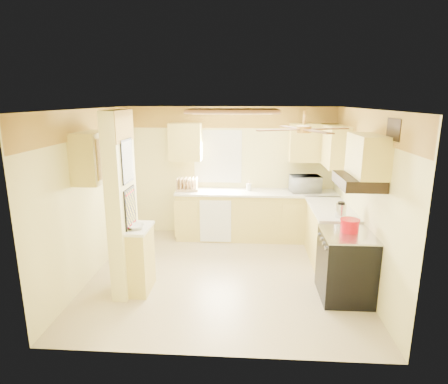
# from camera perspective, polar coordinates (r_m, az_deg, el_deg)

# --- Properties ---
(floor) EXTENTS (4.00, 4.00, 0.00)m
(floor) POSITION_cam_1_polar(r_m,az_deg,el_deg) (5.92, 0.07, -12.44)
(floor) COLOR #CBB38C
(floor) RESTS_ON ground
(ceiling) EXTENTS (4.00, 4.00, 0.00)m
(ceiling) POSITION_cam_1_polar(r_m,az_deg,el_deg) (5.30, 0.08, 12.53)
(ceiling) COLOR white
(ceiling) RESTS_ON wall_back
(wall_back) EXTENTS (4.00, 0.00, 4.00)m
(wall_back) POSITION_cam_1_polar(r_m,az_deg,el_deg) (7.33, 1.03, 3.09)
(wall_back) COLOR #F1E493
(wall_back) RESTS_ON floor
(wall_front) EXTENTS (4.00, 0.00, 4.00)m
(wall_front) POSITION_cam_1_polar(r_m,az_deg,el_deg) (3.68, -1.84, -8.13)
(wall_front) COLOR #F1E493
(wall_front) RESTS_ON floor
(wall_left) EXTENTS (0.00, 3.80, 3.80)m
(wall_left) POSITION_cam_1_polar(r_m,az_deg,el_deg) (5.95, -19.53, -0.30)
(wall_left) COLOR #F1E493
(wall_left) RESTS_ON floor
(wall_right) EXTENTS (0.00, 3.80, 3.80)m
(wall_right) POSITION_cam_1_polar(r_m,az_deg,el_deg) (5.72, 20.52, -0.94)
(wall_right) COLOR #F1E493
(wall_right) RESTS_ON floor
(wallpaper_border) EXTENTS (4.00, 0.02, 0.40)m
(wallpaper_border) POSITION_cam_1_polar(r_m,az_deg,el_deg) (7.19, 1.06, 11.31)
(wallpaper_border) COLOR gold
(wallpaper_border) RESTS_ON wall_back
(partition_column) EXTENTS (0.20, 0.70, 2.50)m
(partition_column) POSITION_cam_1_polar(r_m,az_deg,el_deg) (5.22, -15.29, -1.91)
(partition_column) COLOR #F1E493
(partition_column) RESTS_ON floor
(partition_ledge) EXTENTS (0.25, 0.55, 0.90)m
(partition_ledge) POSITION_cam_1_polar(r_m,az_deg,el_deg) (5.42, -12.51, -10.13)
(partition_ledge) COLOR #DBCB63
(partition_ledge) RESTS_ON floor
(ledge_top) EXTENTS (0.28, 0.58, 0.04)m
(ledge_top) POSITION_cam_1_polar(r_m,az_deg,el_deg) (5.25, -12.78, -5.44)
(ledge_top) COLOR white
(ledge_top) RESTS_ON partition_ledge
(lower_cabinets_back) EXTENTS (3.00, 0.60, 0.90)m
(lower_cabinets_back) POSITION_cam_1_polar(r_m,az_deg,el_deg) (7.23, 4.85, -3.66)
(lower_cabinets_back) COLOR #DBCB63
(lower_cabinets_back) RESTS_ON floor
(lower_cabinets_right) EXTENTS (0.60, 1.40, 0.90)m
(lower_cabinets_right) POSITION_cam_1_polar(r_m,az_deg,el_deg) (6.43, 15.83, -6.44)
(lower_cabinets_right) COLOR #DBCB63
(lower_cabinets_right) RESTS_ON floor
(countertop_back) EXTENTS (3.04, 0.64, 0.04)m
(countertop_back) POSITION_cam_1_polar(r_m,az_deg,el_deg) (7.09, 4.93, -0.06)
(countertop_back) COLOR white
(countertop_back) RESTS_ON lower_cabinets_back
(countertop_right) EXTENTS (0.64, 1.44, 0.04)m
(countertop_right) POSITION_cam_1_polar(r_m,az_deg,el_deg) (6.28, 16.03, -2.42)
(countertop_right) COLOR white
(countertop_right) RESTS_ON lower_cabinets_right
(dishwasher_panel) EXTENTS (0.58, 0.02, 0.80)m
(dishwasher_panel) POSITION_cam_1_polar(r_m,az_deg,el_deg) (6.96, -1.31, -4.48)
(dishwasher_panel) COLOR white
(dishwasher_panel) RESTS_ON lower_cabinets_back
(window) EXTENTS (0.92, 0.02, 1.02)m
(window) POSITION_cam_1_polar(r_m,az_deg,el_deg) (7.28, -0.94, 5.41)
(window) COLOR white
(window) RESTS_ON wall_back
(upper_cab_back_left) EXTENTS (0.60, 0.35, 0.70)m
(upper_cab_back_left) POSITION_cam_1_polar(r_m,az_deg,el_deg) (7.16, -5.89, 7.61)
(upper_cab_back_left) COLOR #DBCB63
(upper_cab_back_left) RESTS_ON wall_back
(upper_cab_back_right) EXTENTS (0.90, 0.35, 0.70)m
(upper_cab_back_right) POSITION_cam_1_polar(r_m,az_deg,el_deg) (7.16, 13.57, 7.31)
(upper_cab_back_right) COLOR #DBCB63
(upper_cab_back_right) RESTS_ON wall_back
(upper_cab_right) EXTENTS (0.35, 1.00, 0.70)m
(upper_cab_right) POSITION_cam_1_polar(r_m,az_deg,el_deg) (6.75, 16.55, 6.74)
(upper_cab_right) COLOR #DBCB63
(upper_cab_right) RESTS_ON wall_right
(upper_cab_left_wall) EXTENTS (0.35, 0.75, 0.70)m
(upper_cab_left_wall) POSITION_cam_1_polar(r_m,az_deg,el_deg) (5.54, -19.37, 5.06)
(upper_cab_left_wall) COLOR #DBCB63
(upper_cab_left_wall) RESTS_ON wall_left
(upper_cab_over_stove) EXTENTS (0.35, 0.76, 0.52)m
(upper_cab_over_stove) POSITION_cam_1_polar(r_m,az_deg,el_deg) (5.01, 21.03, 5.21)
(upper_cab_over_stove) COLOR #DBCB63
(upper_cab_over_stove) RESTS_ON wall_right
(stove) EXTENTS (0.68, 0.77, 0.92)m
(stove) POSITION_cam_1_polar(r_m,az_deg,el_deg) (5.38, 18.03, -10.57)
(stove) COLOR black
(stove) RESTS_ON floor
(range_hood) EXTENTS (0.50, 0.76, 0.14)m
(range_hood) POSITION_cam_1_polar(r_m,az_deg,el_deg) (5.05, 19.79, 1.55)
(range_hood) COLOR black
(range_hood) RESTS_ON upper_cab_over_stove
(poster_menu) EXTENTS (0.02, 0.42, 0.57)m
(poster_menu) POSITION_cam_1_polar(r_m,az_deg,el_deg) (5.06, -14.53, 4.62)
(poster_menu) COLOR black
(poster_menu) RESTS_ON partition_column
(poster_nashville) EXTENTS (0.02, 0.42, 0.57)m
(poster_nashville) POSITION_cam_1_polar(r_m,az_deg,el_deg) (5.20, -14.09, -2.47)
(poster_nashville) COLOR black
(poster_nashville) RESTS_ON partition_column
(ceiling_light_panel) EXTENTS (1.35, 0.95, 0.06)m
(ceiling_light_panel) POSITION_cam_1_polar(r_m,az_deg,el_deg) (5.80, 1.41, 12.21)
(ceiling_light_panel) COLOR brown
(ceiling_light_panel) RESTS_ON ceiling
(ceiling_fan) EXTENTS (1.15, 1.15, 0.26)m
(ceiling_fan) POSITION_cam_1_polar(r_m,az_deg,el_deg) (4.65, 12.07, 9.39)
(ceiling_fan) COLOR gold
(ceiling_fan) RESTS_ON ceiling
(vent_grate) EXTENTS (0.02, 0.40, 0.25)m
(vent_grate) POSITION_cam_1_polar(r_m,az_deg,el_deg) (4.70, 24.47, 8.67)
(vent_grate) COLOR black
(vent_grate) RESTS_ON wall_right
(microwave) EXTENTS (0.59, 0.43, 0.31)m
(microwave) POSITION_cam_1_polar(r_m,az_deg,el_deg) (7.18, 12.27, 1.25)
(microwave) COLOR white
(microwave) RESTS_ON countertop_back
(bowl) EXTENTS (0.28, 0.28, 0.05)m
(bowl) POSITION_cam_1_polar(r_m,az_deg,el_deg) (5.18, -13.19, -5.17)
(bowl) COLOR white
(bowl) RESTS_ON ledge_top
(dutch_oven) EXTENTS (0.26, 0.26, 0.17)m
(dutch_oven) POSITION_cam_1_polar(r_m,az_deg,el_deg) (5.27, 18.61, -4.83)
(dutch_oven) COLOR red
(dutch_oven) RESTS_ON stove
(kettle) EXTENTS (0.15, 0.15, 0.23)m
(kettle) POSITION_cam_1_polar(r_m,az_deg,el_deg) (5.76, 17.39, -2.66)
(kettle) COLOR silver
(kettle) RESTS_ON countertop_right
(dish_rack) EXTENTS (0.44, 0.35, 0.24)m
(dish_rack) POSITION_cam_1_polar(r_m,az_deg,el_deg) (7.17, -5.66, 0.94)
(dish_rack) COLOR #DAB37D
(dish_rack) RESTS_ON countertop_back
(utensil_crock) EXTENTS (0.10, 0.10, 0.20)m
(utensil_crock) POSITION_cam_1_polar(r_m,az_deg,el_deg) (7.15, 3.81, 0.79)
(utensil_crock) COLOR white
(utensil_crock) RESTS_ON countertop_back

